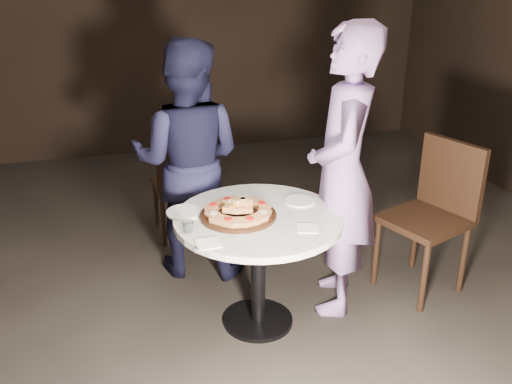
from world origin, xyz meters
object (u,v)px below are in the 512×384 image
focaccia_pile (239,209)px  water_glass (188,227)px  chair_far (181,181)px  chair_right (435,206)px  diner_teal (343,174)px  table (258,237)px  diner_navy (188,161)px  serving_board (238,215)px

focaccia_pile → water_glass: (-0.31, -0.12, -0.02)m
chair_far → chair_right: chair_right is taller
chair_right → diner_teal: bearing=-107.6°
water_glass → diner_teal: diner_teal is taller
table → diner_navy: 0.87m
diner_navy → chair_right: bearing=178.2°
focaccia_pile → water_glass: focaccia_pile is taller
diner_navy → diner_teal: size_ratio=0.92×
table → serving_board: size_ratio=2.58×
chair_right → diner_teal: 0.77m
serving_board → chair_far: 1.27m
table → diner_navy: bearing=109.4°
water_glass → diner_teal: 1.01m
chair_far → diner_navy: 0.57m
table → diner_navy: size_ratio=0.69×
chair_far → diner_navy: size_ratio=0.52×
chair_far → diner_navy: bearing=85.9°
chair_far → chair_right: size_ratio=0.84×
focaccia_pile → chair_right: (1.37, 0.12, -0.20)m
water_glass → chair_right: bearing=8.0°
chair_far → water_glass: bearing=80.3°
chair_far → chair_right: 1.90m
chair_far → diner_navy: (-0.01, -0.46, 0.33)m
serving_board → focaccia_pile: bearing=1.2°
table → chair_right: size_ratio=1.12×
serving_board → chair_right: (1.38, 0.12, -0.16)m
chair_far → diner_navy: diner_navy is taller
serving_board → chair_right: chair_right is taller
focaccia_pile → chair_far: 1.28m
chair_far → diner_teal: diner_teal is taller
focaccia_pile → water_glass: 0.33m
table → focaccia_pile: size_ratio=2.87×
diner_navy → diner_teal: diner_teal is taller
chair_right → water_glass: bearing=-102.7°
serving_board → chair_far: size_ratio=0.52×
serving_board → diner_teal: diner_teal is taller
table → water_glass: (-0.42, -0.09, 0.17)m
focaccia_pile → water_glass: size_ratio=5.76×
chair_right → serving_board: bearing=-105.7°
water_glass → diner_teal: bearing=11.4°
serving_board → water_glass: bearing=-159.3°
focaccia_pile → diner_teal: 0.69m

